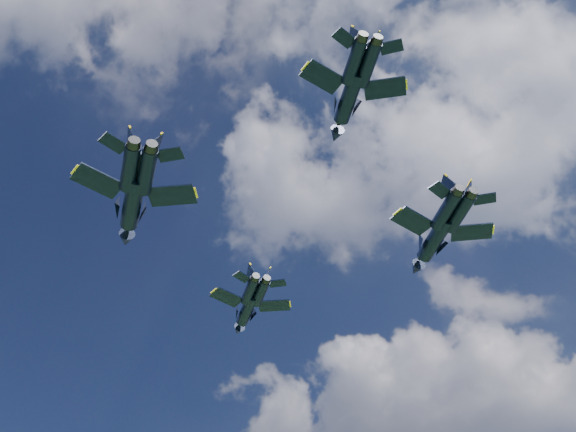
# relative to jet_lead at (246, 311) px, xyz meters

# --- Properties ---
(jet_lead) EXTENTS (11.19, 12.65, 3.26)m
(jet_lead) POSITION_rel_jet_lead_xyz_m (0.00, 0.00, 0.00)
(jet_lead) COLOR black
(jet_left) EXTENTS (14.51, 16.67, 4.27)m
(jet_left) POSITION_rel_jet_lead_xyz_m (-4.30, -21.20, 1.51)
(jet_left) COLOR black
(jet_right) EXTENTS (13.39, 15.64, 3.98)m
(jet_right) POSITION_rel_jet_lead_xyz_m (25.14, -0.90, 2.84)
(jet_right) COLOR black
(jet_slot) EXTENTS (10.63, 13.10, 3.28)m
(jet_slot) POSITION_rel_jet_lead_xyz_m (22.68, -25.56, 1.88)
(jet_slot) COLOR black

